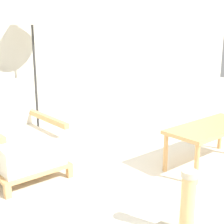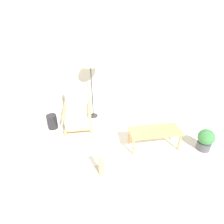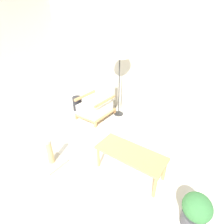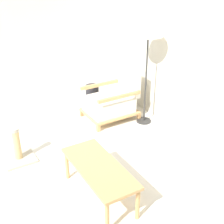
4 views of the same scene
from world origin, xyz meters
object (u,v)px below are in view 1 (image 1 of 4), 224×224
at_px(armchair, 18,142).
at_px(scratching_post, 187,220).
at_px(coffee_table, 211,130).
at_px(floor_lamp, 31,13).

relative_size(armchair, scratching_post, 1.81).
bearing_deg(coffee_table, scratching_post, -153.35).
relative_size(armchair, coffee_table, 0.82).
height_order(floor_lamp, coffee_table, floor_lamp).
xyz_separation_m(floor_lamp, scratching_post, (0.01, -2.00, -1.36)).
bearing_deg(scratching_post, floor_lamp, 90.23).
bearing_deg(floor_lamp, scratching_post, -89.77).
xyz_separation_m(armchair, floor_lamp, (0.39, 0.36, 1.19)).
distance_m(armchair, scratching_post, 1.70).
xyz_separation_m(armchair, coffee_table, (1.54, -1.07, 0.06)).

